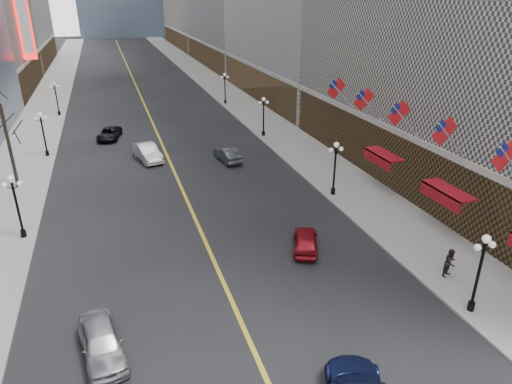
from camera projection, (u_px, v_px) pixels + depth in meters
sidewalk_east at (232, 98)px, 73.63m from camera, size 6.00×230.00×0.15m
sidewalk_west at (45, 110)px, 65.71m from camera, size 6.00×230.00×0.15m
lane_line at (139, 92)px, 78.41m from camera, size 0.25×200.00×0.02m
streetlamp_east_0 at (480, 266)px, 23.07m from camera, size 1.26×0.44×4.52m
streetlamp_east_1 at (335, 163)px, 37.01m from camera, size 1.26×0.44×4.52m
streetlamp_east_2 at (264, 112)px, 52.70m from camera, size 1.26×0.44×4.52m
streetlamp_east_3 at (225, 85)px, 68.39m from camera, size 1.26×0.44×4.52m
streetlamp_west_1 at (16, 200)px, 30.34m from camera, size 1.26×0.44×4.52m
streetlamp_west_2 at (43, 130)px, 46.03m from camera, size 1.26×0.44×4.52m
streetlamp_west_3 at (56, 95)px, 61.71m from camera, size 1.26×0.44×4.52m
flag_1 at (508, 158)px, 24.92m from camera, size 2.87×0.12×2.87m
flag_2 at (446, 133)px, 29.27m from camera, size 2.87×0.12×2.87m
flag_3 at (401, 115)px, 33.63m from camera, size 2.87×0.12×2.87m
flag_4 at (366, 101)px, 37.99m from camera, size 2.87×0.12×2.87m
flag_5 at (338, 90)px, 42.35m from camera, size 2.87×0.12×2.87m
awning_b at (446, 192)px, 31.18m from camera, size 1.40×4.00×0.93m
awning_c at (382, 156)px, 38.16m from camera, size 1.40×4.00×0.93m
theatre_marquee at (23, 19)px, 69.12m from camera, size 2.00×0.55×12.00m
tree_west_far at (3, 117)px, 37.24m from camera, size 3.60×3.60×7.92m
car_nb_near at (102, 342)px, 21.04m from camera, size 2.49×4.74×1.54m
car_nb_mid at (148, 152)px, 45.96m from camera, size 2.79×5.27×1.65m
car_nb_far at (109, 134)px, 52.70m from camera, size 3.25×5.13×1.32m
car_sb_mid at (306, 241)px, 29.90m from camera, size 2.97×4.21×1.33m
car_sb_far at (228, 154)px, 45.73m from camera, size 2.06×4.50×1.43m
ped_east_walk at (450, 263)px, 26.77m from camera, size 0.98×0.78×1.77m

